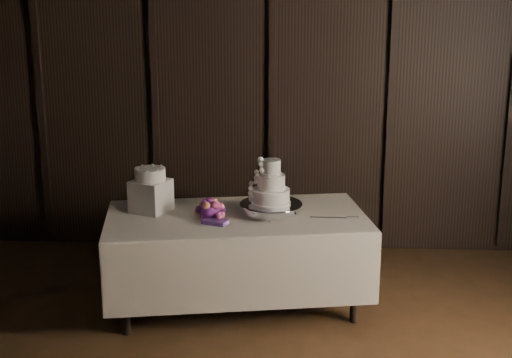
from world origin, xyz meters
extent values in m
cube|color=black|center=(0.00, 3.52, 1.50)|extent=(6.04, 0.04, 3.04)
cube|color=silver|center=(-0.22, 2.08, 0.76)|extent=(2.13, 1.36, 0.01)
cube|color=white|center=(-0.22, 2.08, 0.35)|extent=(1.96, 1.22, 0.71)
cylinder|color=silver|center=(0.05, 2.11, 0.81)|extent=(0.55, 0.55, 0.09)
cylinder|color=white|center=(0.05, 2.11, 0.91)|extent=(0.29, 0.29, 0.11)
cylinder|color=white|center=(0.05, 2.11, 1.02)|extent=(0.21, 0.21, 0.11)
cylinder|color=white|center=(0.05, 2.11, 1.14)|extent=(0.14, 0.14, 0.11)
cube|color=white|center=(-0.89, 2.15, 0.89)|extent=(0.34, 0.34, 0.25)
cylinder|color=white|center=(-0.89, 2.15, 1.06)|extent=(0.31, 0.31, 0.10)
cube|color=silver|center=(0.48, 2.04, 0.77)|extent=(0.37, 0.03, 0.01)
camera|label=1|loc=(0.23, -3.13, 2.41)|focal=50.00mm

